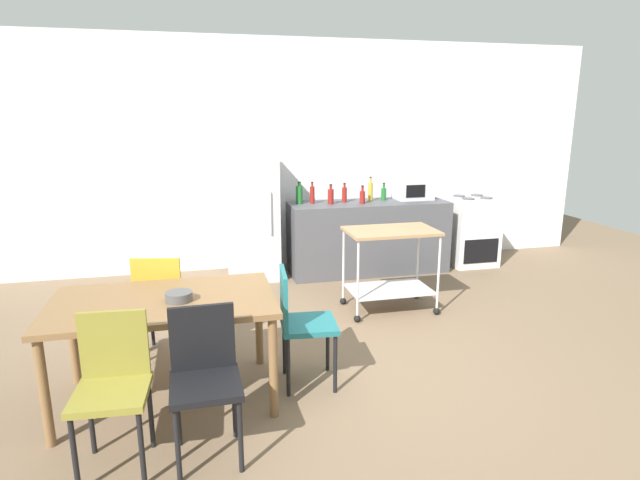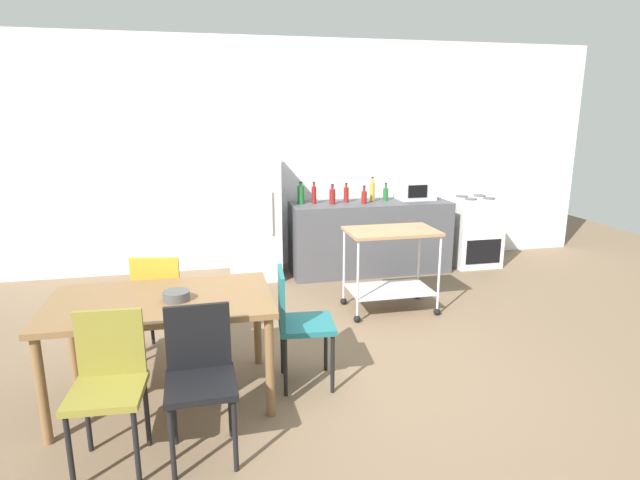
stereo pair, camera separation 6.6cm
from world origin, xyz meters
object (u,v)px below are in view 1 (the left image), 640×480
(chair_teal, at_px, (300,319))
(bottle_wine, at_px, (370,191))
(bottle_sesame_oil, at_px, (384,194))
(microwave, at_px, (413,189))
(chair_mustard, at_px, (162,298))
(bottle_vinegar, at_px, (331,196))
(chair_olive, at_px, (113,380))
(refrigerator, at_px, (252,216))
(bottle_soy_sauce, at_px, (312,195))
(fruit_bowl, at_px, (179,296))
(kitchen_cart, at_px, (390,256))
(dining_table, at_px, (164,310))
(chair_black, at_px, (205,373))
(bottle_olive_oil, at_px, (362,197))
(bottle_sparkling_water, at_px, (344,194))
(stove_oven, at_px, (470,231))
(bottle_hot_sauce, at_px, (299,194))

(chair_teal, height_order, bottle_wine, bottle_wine)
(bottle_sesame_oil, relative_size, microwave, 0.49)
(chair_mustard, relative_size, bottle_sesame_oil, 3.98)
(bottle_vinegar, xyz_separation_m, bottle_wine, (0.54, 0.09, 0.03))
(chair_olive, xyz_separation_m, refrigerator, (1.16, 3.34, 0.26))
(bottle_soy_sauce, relative_size, microwave, 0.58)
(bottle_vinegar, xyz_separation_m, fruit_bowl, (-1.75, -2.64, -0.22))
(bottle_sesame_oil, bearing_deg, kitchen_cart, -107.37)
(dining_table, height_order, chair_mustard, chair_mustard)
(bottle_wine, relative_size, bottle_sesame_oil, 1.38)
(chair_black, bearing_deg, microwave, 49.61)
(dining_table, distance_m, chair_olive, 0.71)
(chair_olive, bearing_deg, bottle_soy_sauce, 63.92)
(bottle_sesame_oil, bearing_deg, bottle_olive_oil, -152.37)
(chair_teal, height_order, bottle_sesame_oil, bottle_sesame_oil)
(kitchen_cart, relative_size, bottle_wine, 2.95)
(dining_table, relative_size, bottle_olive_oil, 6.70)
(refrigerator, height_order, bottle_sparkling_water, refrigerator)
(bottle_soy_sauce, bearing_deg, bottle_sesame_oil, 1.80)
(bottle_sparkling_water, xyz_separation_m, bottle_sesame_oil, (0.53, 0.03, -0.01))
(bottle_sparkling_water, height_order, bottle_sesame_oil, bottle_sparkling_water)
(chair_black, height_order, refrigerator, refrigerator)
(kitchen_cart, distance_m, bottle_sesame_oil, 1.56)
(dining_table, height_order, bottle_sparkling_water, bottle_sparkling_water)
(chair_black, relative_size, chair_olive, 1.00)
(chair_mustard, distance_m, kitchen_cart, 2.28)
(bottle_sparkling_water, relative_size, fruit_bowl, 1.35)
(chair_mustard, xyz_separation_m, bottle_wine, (2.45, 1.99, 0.51))
(chair_olive, distance_m, bottle_sparkling_water, 4.07)
(bottle_vinegar, height_order, bottle_sesame_oil, bottle_vinegar)
(bottle_soy_sauce, bearing_deg, stove_oven, -1.29)
(bottle_vinegar, xyz_separation_m, bottle_olive_oil, (0.39, -0.06, -0.01))
(chair_teal, height_order, bottle_soy_sauce, bottle_soy_sauce)
(bottle_sesame_oil, bearing_deg, dining_table, -133.79)
(kitchen_cart, height_order, microwave, microwave)
(bottle_sparkling_water, bearing_deg, bottle_vinegar, -156.07)
(kitchen_cart, height_order, bottle_olive_oil, bottle_olive_oil)
(bottle_soy_sauce, height_order, bottle_olive_oil, bottle_soy_sauce)
(bottle_soy_sauce, height_order, fruit_bowl, bottle_soy_sauce)
(chair_mustard, xyz_separation_m, bottle_soy_sauce, (1.70, 1.99, 0.49))
(bottle_hot_sauce, bearing_deg, kitchen_cart, -65.24)
(chair_olive, distance_m, microwave, 4.68)
(chair_black, xyz_separation_m, microwave, (2.73, 3.36, 0.51))
(chair_mustard, distance_m, refrigerator, 2.26)
(chair_olive, xyz_separation_m, bottle_olive_oil, (2.50, 3.16, 0.47))
(bottle_olive_oil, relative_size, microwave, 0.49)
(kitchen_cart, xyz_separation_m, bottle_vinegar, (-0.28, 1.31, 0.43))
(refrigerator, relative_size, bottle_wine, 5.02)
(bottle_olive_oil, bearing_deg, microwave, 13.11)
(chair_mustard, xyz_separation_m, bottle_sesame_oil, (2.65, 2.02, 0.47))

